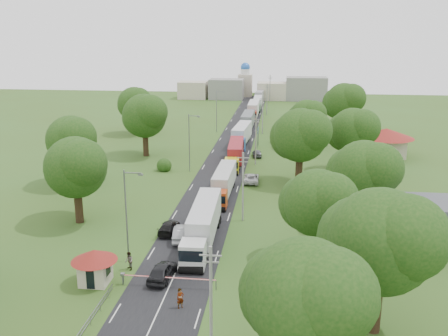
# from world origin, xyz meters

# --- Properties ---
(ground) EXTENTS (260.00, 260.00, 0.00)m
(ground) POSITION_xyz_m (0.00, 0.00, 0.00)
(ground) COLOR #38501A
(ground) RESTS_ON ground
(road) EXTENTS (8.00, 200.00, 0.04)m
(road) POSITION_xyz_m (0.00, 20.00, 0.00)
(road) COLOR black
(road) RESTS_ON ground
(boom_barrier) EXTENTS (9.22, 0.35, 1.18)m
(boom_barrier) POSITION_xyz_m (-1.36, -25.00, 0.89)
(boom_barrier) COLOR slate
(boom_barrier) RESTS_ON ground
(guard_booth) EXTENTS (4.40, 4.40, 3.45)m
(guard_booth) POSITION_xyz_m (-7.20, -25.00, 2.16)
(guard_booth) COLOR beige
(guard_booth) RESTS_ON ground
(info_sign) EXTENTS (0.12, 3.10, 4.10)m
(info_sign) POSITION_xyz_m (5.20, 35.00, 3.00)
(info_sign) COLOR slate
(info_sign) RESTS_ON ground
(pole_0) EXTENTS (1.60, 0.24, 9.00)m
(pole_0) POSITION_xyz_m (5.50, -35.00, 4.68)
(pole_0) COLOR gray
(pole_0) RESTS_ON ground
(pole_1) EXTENTS (1.60, 0.24, 9.00)m
(pole_1) POSITION_xyz_m (5.50, -7.00, 4.68)
(pole_1) COLOR gray
(pole_1) RESTS_ON ground
(pole_2) EXTENTS (1.60, 0.24, 9.00)m
(pole_2) POSITION_xyz_m (5.50, 21.00, 4.68)
(pole_2) COLOR gray
(pole_2) RESTS_ON ground
(pole_3) EXTENTS (1.60, 0.24, 9.00)m
(pole_3) POSITION_xyz_m (5.50, 49.00, 4.68)
(pole_3) COLOR gray
(pole_3) RESTS_ON ground
(pole_4) EXTENTS (1.60, 0.24, 9.00)m
(pole_4) POSITION_xyz_m (5.50, 77.00, 4.68)
(pole_4) COLOR gray
(pole_4) RESTS_ON ground
(pole_5) EXTENTS (1.60, 0.24, 9.00)m
(pole_5) POSITION_xyz_m (5.50, 105.00, 4.68)
(pole_5) COLOR gray
(pole_5) RESTS_ON ground
(lamp_0) EXTENTS (2.03, 0.22, 10.00)m
(lamp_0) POSITION_xyz_m (-5.35, -20.00, 5.55)
(lamp_0) COLOR slate
(lamp_0) RESTS_ON ground
(lamp_1) EXTENTS (2.03, 0.22, 10.00)m
(lamp_1) POSITION_xyz_m (-5.35, 15.00, 5.55)
(lamp_1) COLOR slate
(lamp_1) RESTS_ON ground
(lamp_2) EXTENTS (2.03, 0.22, 10.00)m
(lamp_2) POSITION_xyz_m (-5.35, 50.00, 5.55)
(lamp_2) COLOR slate
(lamp_2) RESTS_ON ground
(tree_0) EXTENTS (8.80, 8.80, 11.07)m
(tree_0) POSITION_xyz_m (11.99, -37.84, 7.22)
(tree_0) COLOR #382616
(tree_0) RESTS_ON ground
(tree_1) EXTENTS (9.60, 9.60, 12.05)m
(tree_1) POSITION_xyz_m (17.99, -29.83, 7.85)
(tree_1) COLOR #382616
(tree_1) RESTS_ON ground
(tree_2) EXTENTS (8.00, 8.00, 10.10)m
(tree_2) POSITION_xyz_m (13.99, -17.86, 6.60)
(tree_2) COLOR #382616
(tree_2) RESTS_ON ground
(tree_3) EXTENTS (8.80, 8.80, 11.07)m
(tree_3) POSITION_xyz_m (19.99, -7.84, 7.22)
(tree_3) COLOR #382616
(tree_3) RESTS_ON ground
(tree_4) EXTENTS (9.60, 9.60, 12.05)m
(tree_4) POSITION_xyz_m (12.99, 10.17, 7.85)
(tree_4) COLOR #382616
(tree_4) RESTS_ON ground
(tree_5) EXTENTS (8.80, 8.80, 11.07)m
(tree_5) POSITION_xyz_m (21.99, 18.16, 7.22)
(tree_5) COLOR #382616
(tree_5) RESTS_ON ground
(tree_6) EXTENTS (8.00, 8.00, 10.10)m
(tree_6) POSITION_xyz_m (14.99, 35.14, 6.60)
(tree_6) COLOR #382616
(tree_6) RESTS_ON ground
(tree_7) EXTENTS (9.60, 9.60, 12.05)m
(tree_7) POSITION_xyz_m (23.99, 50.17, 7.85)
(tree_7) COLOR #382616
(tree_7) RESTS_ON ground
(tree_10) EXTENTS (8.80, 8.80, 11.07)m
(tree_10) POSITION_xyz_m (-15.01, -9.84, 7.22)
(tree_10) COLOR #382616
(tree_10) RESTS_ON ground
(tree_11) EXTENTS (8.80, 8.80, 11.07)m
(tree_11) POSITION_xyz_m (-22.01, 5.16, 7.22)
(tree_11) COLOR #382616
(tree_11) RESTS_ON ground
(tree_12) EXTENTS (9.60, 9.60, 12.05)m
(tree_12) POSITION_xyz_m (-16.01, 25.17, 7.85)
(tree_12) COLOR #382616
(tree_12) RESTS_ON ground
(tree_13) EXTENTS (8.80, 8.80, 11.07)m
(tree_13) POSITION_xyz_m (-24.01, 45.16, 7.22)
(tree_13) COLOR #382616
(tree_13) RESTS_ON ground
(house_brick) EXTENTS (8.60, 6.60, 5.20)m
(house_brick) POSITION_xyz_m (26.00, -12.00, 2.65)
(house_brick) COLOR maroon
(house_brick) RESTS_ON ground
(house_cream) EXTENTS (10.08, 10.08, 5.80)m
(house_cream) POSITION_xyz_m (30.00, 30.00, 3.64)
(house_cream) COLOR beige
(house_cream) RESTS_ON ground
(distant_town) EXTENTS (52.00, 8.00, 8.00)m
(distant_town) POSITION_xyz_m (0.68, 110.00, 3.49)
(distant_town) COLOR gray
(distant_town) RESTS_ON ground
(church) EXTENTS (5.00, 5.00, 12.30)m
(church) POSITION_xyz_m (-4.00, 118.00, 5.39)
(church) COLOR beige
(church) RESTS_ON ground
(truck_0) EXTENTS (3.07, 15.54, 4.30)m
(truck_0) POSITION_xyz_m (1.61, -14.43, 2.28)
(truck_0) COLOR silver
(truck_0) RESTS_ON ground
(truck_1) EXTENTS (2.49, 13.81, 3.83)m
(truck_1) POSITION_xyz_m (1.90, 2.56, 2.03)
(truck_1) COLOR #B03914
(truck_1) RESTS_ON ground
(truck_2) EXTENTS (3.07, 14.41, 3.98)m
(truck_2) POSITION_xyz_m (1.91, 20.27, 2.11)
(truck_2) COLOR gold
(truck_2) RESTS_ON ground
(truck_3) EXTENTS (3.42, 15.35, 4.24)m
(truck_3) POSITION_xyz_m (1.66, 35.82, 2.25)
(truck_3) COLOR #19409B
(truck_3) RESTS_ON ground
(truck_4) EXTENTS (2.69, 14.90, 4.13)m
(truck_4) POSITION_xyz_m (1.74, 52.55, 2.19)
(truck_4) COLOR silver
(truck_4) RESTS_ON ground
(truck_5) EXTENTS (2.73, 15.66, 4.34)m
(truck_5) POSITION_xyz_m (2.00, 70.64, 2.30)
(truck_5) COLOR maroon
(truck_5) RESTS_ON ground
(truck_6) EXTENTS (2.57, 13.76, 3.81)m
(truck_6) POSITION_xyz_m (2.35, 85.82, 2.02)
(truck_6) COLOR #286B2C
(truck_6) RESTS_ON ground
(truck_7) EXTENTS (2.93, 13.79, 3.81)m
(truck_7) POSITION_xyz_m (2.17, 103.24, 2.02)
(truck_7) COLOR #A4A4A4
(truck_7) RESTS_ON ground
(truck_8) EXTENTS (2.92, 14.97, 4.14)m
(truck_8) POSITION_xyz_m (1.88, 121.22, 2.20)
(truck_8) COLOR brown
(truck_8) RESTS_ON ground
(car_lane_front) EXTENTS (2.36, 5.00, 1.65)m
(car_lane_front) POSITION_xyz_m (-1.00, -23.50, 0.83)
(car_lane_front) COLOR black
(car_lane_front) RESTS_ON ground
(car_lane_mid) EXTENTS (2.22, 5.17, 1.66)m
(car_lane_mid) POSITION_xyz_m (-1.00, -13.90, 0.83)
(car_lane_mid) COLOR gray
(car_lane_mid) RESTS_ON ground
(car_lane_rear) EXTENTS (2.03, 4.78, 1.38)m
(car_lane_rear) POSITION_xyz_m (-3.00, -12.00, 0.69)
(car_lane_rear) COLOR black
(car_lane_rear) RESTS_ON ground
(car_verge_near) EXTENTS (2.47, 5.18, 1.43)m
(car_verge_near) POSITION_xyz_m (5.50, 9.78, 0.71)
(car_verge_near) COLOR silver
(car_verge_near) RESTS_ON ground
(car_verge_far) EXTENTS (2.18, 4.22, 1.37)m
(car_verge_far) POSITION_xyz_m (5.50, 26.78, 0.69)
(car_verge_far) COLOR #56595E
(car_verge_far) RESTS_ON ground
(pedestrian_near) EXTENTS (0.80, 0.76, 1.85)m
(pedestrian_near) POSITION_xyz_m (1.82, -28.50, 0.92)
(pedestrian_near) COLOR gray
(pedestrian_near) RESTS_ON ground
(pedestrian_booth) EXTENTS (1.13, 1.17, 1.90)m
(pedestrian_booth) POSITION_xyz_m (-4.80, -22.00, 0.95)
(pedestrian_booth) COLOR gray
(pedestrian_booth) RESTS_ON ground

